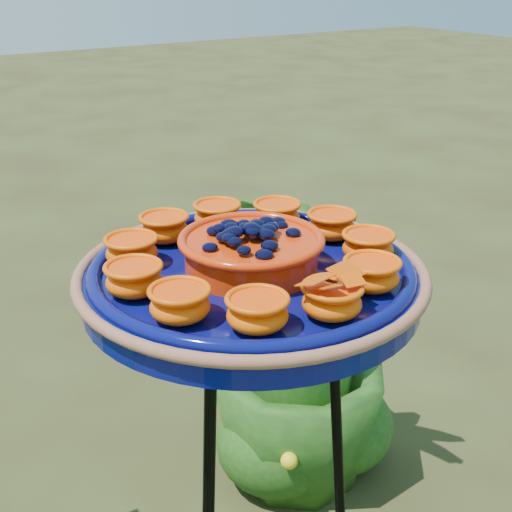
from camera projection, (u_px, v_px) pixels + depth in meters
name	position (u px, v px, depth m)	size (l,w,h in m)	color
tripod_stand	(252.00, 500.00, 1.14)	(0.35, 0.37, 0.92)	black
feeder_dish	(251.00, 271.00, 0.98)	(0.49, 0.49, 0.11)	#070B53
shrub_back_right	(300.00, 340.00, 1.87)	(0.48, 0.48, 0.86)	#194412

